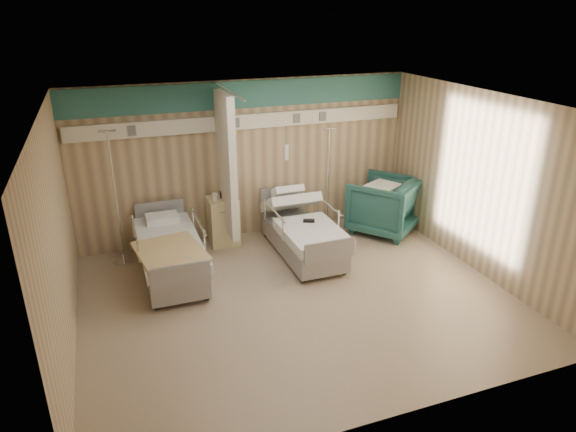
{
  "coord_description": "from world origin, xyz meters",
  "views": [
    {
      "loc": [
        -2.34,
        -5.98,
        3.93
      ],
      "look_at": [
        0.08,
        0.6,
        1.05
      ],
      "focal_mm": 32.0,
      "sensor_mm": 36.0,
      "label": 1
    }
  ],
  "objects": [
    {
      "name": "call_remote",
      "position": [
        0.67,
        1.21,
        0.65
      ],
      "size": [
        0.21,
        0.15,
        0.04
      ],
      "primitive_type": "cube",
      "rotation": [
        0.0,
        0.0,
        -0.4
      ],
      "color": "black",
      "rests_on": "bed_right"
    },
    {
      "name": "waffle_blanket",
      "position": [
        2.33,
        1.72,
        1.06
      ],
      "size": [
        0.75,
        0.72,
        0.06
      ],
      "primitive_type": "cube",
      "rotation": [
        0.0,
        0.0,
        3.65
      ],
      "color": "white",
      "rests_on": "visitor_armchair"
    },
    {
      "name": "bed_right",
      "position": [
        0.6,
        1.3,
        0.32
      ],
      "size": [
        1.0,
        2.16,
        0.63
      ],
      "primitive_type": null,
      "color": "white",
      "rests_on": "ground"
    },
    {
      "name": "iv_stand_right",
      "position": [
        1.42,
        2.14,
        0.4
      ],
      "size": [
        0.35,
        0.35,
        1.94
      ],
      "rotation": [
        0.0,
        0.0,
        0.4
      ],
      "color": "silver",
      "rests_on": "ground"
    },
    {
      "name": "white_cup",
      "position": [
        -0.68,
        2.17,
        0.91
      ],
      "size": [
        0.11,
        0.11,
        0.13
      ],
      "primitive_type": "cylinder",
      "rotation": [
        0.0,
        0.0,
        0.36
      ],
      "color": "white",
      "rests_on": "bedside_cabinet"
    },
    {
      "name": "iv_stand_left",
      "position": [
        -2.28,
        2.1,
        0.45
      ],
      "size": [
        0.39,
        0.39,
        2.2
      ],
      "rotation": [
        0.0,
        0.0,
        -0.13
      ],
      "color": "silver",
      "rests_on": "ground"
    },
    {
      "name": "ground",
      "position": [
        0.0,
        0.0,
        0.0
      ],
      "size": [
        6.0,
        5.0,
        0.0
      ],
      "primitive_type": "cube",
      "color": "gray",
      "rests_on": "ground"
    },
    {
      "name": "toiletry_bag",
      "position": [
        -0.47,
        2.24,
        0.91
      ],
      "size": [
        0.22,
        0.15,
        0.11
      ],
      "primitive_type": "cube",
      "rotation": [
        0.0,
        0.0,
        -0.1
      ],
      "color": "black",
      "rests_on": "bedside_cabinet"
    },
    {
      "name": "bed_left",
      "position": [
        -1.6,
        1.3,
        0.32
      ],
      "size": [
        1.0,
        2.16,
        0.63
      ],
      "primitive_type": null,
      "color": "white",
      "rests_on": "ground"
    },
    {
      "name": "visitor_armchair",
      "position": [
        2.37,
        1.71,
        0.52
      ],
      "size": [
        1.57,
        1.57,
        1.03
      ],
      "primitive_type": "imported",
      "rotation": [
        0.0,
        0.0,
        3.81
      ],
      "color": "#1F4F4B",
      "rests_on": "ground"
    },
    {
      "name": "room_walls",
      "position": [
        -0.03,
        0.25,
        1.86
      ],
      "size": [
        6.04,
        5.04,
        2.82
      ],
      "color": "tan",
      "rests_on": "ground"
    },
    {
      "name": "bedside_cabinet",
      "position": [
        -0.55,
        2.2,
        0.42
      ],
      "size": [
        0.5,
        0.48,
        0.85
      ],
      "primitive_type": "cube",
      "color": "beige",
      "rests_on": "ground"
    },
    {
      "name": "tan_blanket",
      "position": [
        -1.65,
        0.84,
        0.65
      ],
      "size": [
        1.05,
        1.24,
        0.04
      ],
      "primitive_type": "cube",
      "rotation": [
        0.0,
        0.0,
        0.16
      ],
      "color": "#D9B36F",
      "rests_on": "bed_left"
    }
  ]
}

